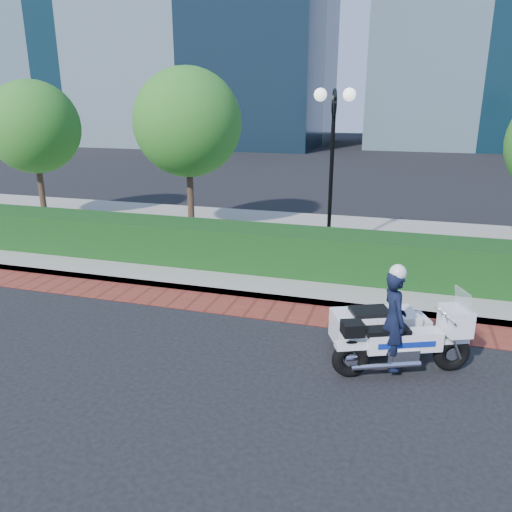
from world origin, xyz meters
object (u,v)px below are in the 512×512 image
(tree_b, at_px, (188,123))
(police_motorcycle, at_px, (390,329))
(lamppost, at_px, (332,147))
(tree_a, at_px, (34,127))

(tree_b, xyz_separation_m, police_motorcycle, (6.29, -6.52, -2.82))
(lamppost, relative_size, police_motorcycle, 1.84)
(lamppost, relative_size, tree_b, 0.86)
(tree_a, bearing_deg, police_motorcycle, -28.94)
(tree_b, bearing_deg, lamppost, -16.11)
(lamppost, height_order, tree_a, tree_a)
(tree_b, height_order, police_motorcycle, tree_b)
(tree_a, xyz_separation_m, police_motorcycle, (11.79, -6.52, -2.61))
(tree_a, relative_size, police_motorcycle, 2.00)
(tree_a, relative_size, tree_b, 0.94)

